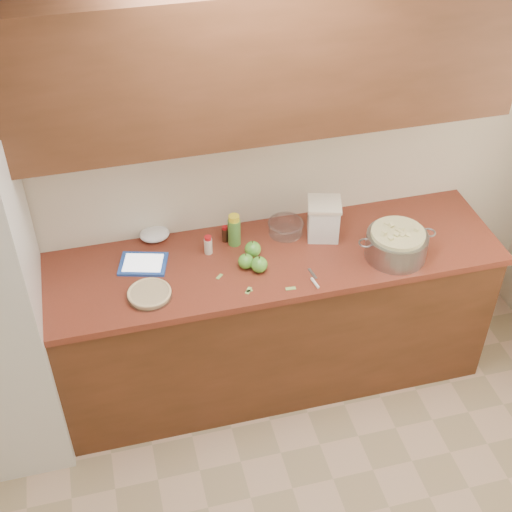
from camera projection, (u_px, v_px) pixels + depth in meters
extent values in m
plane|color=silver|center=(419.00, 91.00, 1.56)|extent=(3.60, 3.60, 0.00)
plane|color=beige|center=(240.00, 165.00, 3.73)|extent=(3.60, 0.00, 3.60)
cube|color=#5B2E19|center=(255.00, 323.00, 4.04)|extent=(2.60, 0.65, 0.88)
cube|color=maroon|center=(255.00, 262.00, 3.75)|extent=(2.64, 0.68, 0.04)
cube|color=#572E1A|center=(246.00, 61.00, 3.19)|extent=(2.60, 0.34, 0.70)
cylinder|color=silver|center=(150.00, 294.00, 3.50)|extent=(0.22, 0.22, 0.03)
cylinder|color=beige|center=(150.00, 294.00, 3.50)|extent=(0.20, 0.20, 0.03)
torus|color=beige|center=(149.00, 293.00, 3.49)|extent=(0.22, 0.22, 0.02)
cylinder|color=gray|center=(396.00, 245.00, 3.71)|extent=(0.32, 0.32, 0.14)
torus|color=gray|center=(366.00, 243.00, 3.64)|extent=(0.07, 0.07, 0.01)
torus|color=gray|center=(429.00, 233.00, 3.71)|extent=(0.07, 0.07, 0.01)
cylinder|color=beige|center=(397.00, 243.00, 3.70)|extent=(0.28, 0.28, 0.15)
cube|color=white|center=(323.00, 220.00, 3.82)|extent=(0.20, 0.20, 0.20)
cube|color=beige|center=(325.00, 204.00, 3.75)|extent=(0.22, 0.22, 0.02)
cube|color=#254FB5|center=(143.00, 264.00, 3.69)|extent=(0.28, 0.24, 0.02)
cube|color=white|center=(143.00, 263.00, 3.68)|extent=(0.23, 0.19, 0.00)
cube|color=gray|center=(313.00, 274.00, 3.64)|extent=(0.03, 0.09, 0.00)
cylinder|color=white|center=(315.00, 283.00, 3.58)|extent=(0.03, 0.08, 0.02)
cylinder|color=#4C8C38|center=(234.00, 232.00, 3.78)|extent=(0.07, 0.07, 0.15)
cylinder|color=yellow|center=(234.00, 218.00, 3.72)|extent=(0.06, 0.06, 0.03)
cylinder|color=beige|center=(208.00, 246.00, 3.74)|extent=(0.04, 0.04, 0.09)
cylinder|color=red|center=(208.00, 238.00, 3.71)|extent=(0.04, 0.04, 0.02)
cylinder|color=black|center=(225.00, 235.00, 3.82)|extent=(0.03, 0.03, 0.08)
cylinder|color=red|center=(225.00, 228.00, 3.79)|extent=(0.03, 0.03, 0.02)
cylinder|color=silver|center=(286.00, 228.00, 3.88)|extent=(0.19, 0.19, 0.07)
torus|color=silver|center=(286.00, 223.00, 3.86)|extent=(0.20, 0.20, 0.01)
ellipsoid|color=white|center=(154.00, 234.00, 3.84)|extent=(0.19, 0.17, 0.07)
sphere|color=#54A632|center=(246.00, 261.00, 3.65)|extent=(0.08, 0.08, 0.08)
cylinder|color=#3F2D19|center=(246.00, 254.00, 3.62)|extent=(0.01, 0.01, 0.01)
sphere|color=#54A632|center=(253.00, 249.00, 3.73)|extent=(0.09, 0.09, 0.09)
cylinder|color=#3F2D19|center=(253.00, 242.00, 3.69)|extent=(0.01, 0.01, 0.01)
sphere|color=#54A632|center=(259.00, 265.00, 3.63)|extent=(0.09, 0.09, 0.09)
cylinder|color=#3F2D19|center=(259.00, 257.00, 3.60)|extent=(0.01, 0.01, 0.01)
cube|color=#8FBC5B|center=(219.00, 277.00, 3.62)|extent=(0.04, 0.04, 0.00)
cube|color=#8FBC5B|center=(249.00, 291.00, 3.54)|extent=(0.03, 0.02, 0.00)
cube|color=#8FBC5B|center=(248.00, 291.00, 3.54)|extent=(0.05, 0.05, 0.00)
cube|color=#8FBC5B|center=(291.00, 288.00, 3.55)|extent=(0.05, 0.02, 0.00)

